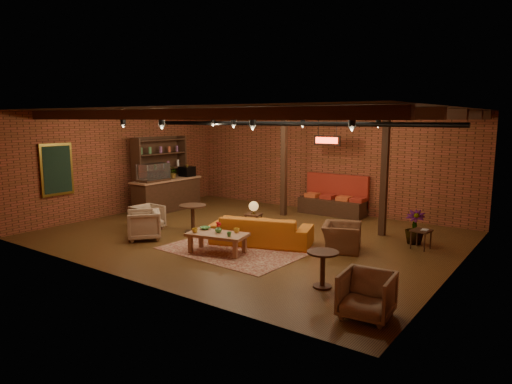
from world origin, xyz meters
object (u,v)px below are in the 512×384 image
Objects in this scene: round_table_left at (193,214)px; round_table_right at (323,263)px; armchair_b at (144,223)px; armchair_a at (148,216)px; armchair_right at (342,233)px; plant_tall at (417,194)px; side_table_book at (421,231)px; armchair_far at (367,293)px; sofa at (261,230)px; coffee_table at (217,235)px; side_table_lamp at (254,209)px.

round_table_left is 1.12× the size of round_table_right.
armchair_b is (-0.53, -1.21, -0.10)m from round_table_left.
armchair_right reaches higher than armchair_a.
armchair_right is 2.11m from plant_tall.
armchair_b is at bearing -151.62° from side_table_book.
plant_tall is (-0.67, 4.62, 0.83)m from armchair_far.
armchair_far reaches higher than round_table_right.
sofa is 2.51× the size of armchair_right.
sofa is 3.71m from side_table_book.
armchair_right is 1.43× the size of round_table_right.
armchair_far is at bearing -84.46° from side_table_book.
armchair_far is 4.74m from plant_tall.
side_table_book is at bearing 39.76° from coffee_table.
armchair_a is 5.98m from round_table_right.
side_table_book is at bearing -70.72° from armchair_right.
armchair_a is at bearing 169.13° from coffee_table.
round_table_right is (2.91, -0.51, 0.04)m from coffee_table.
round_table_right is at bearing -18.52° from round_table_left.
armchair_far is at bearing -21.62° from round_table_left.
side_table_book is at bearing 67.91° from armchair_b.
plant_tall reaches higher than round_table_right.
coffee_table is 1.86× the size of armchair_far.
side_table_lamp is (-0.50, 2.08, 0.22)m from coffee_table.
coffee_table is at bearing 109.98° from armchair_right.
coffee_table is 1.53× the size of armchair_right.
plant_tall is (5.63, 3.54, 0.82)m from armchair_b.
armchair_b reaches higher than round_table_right.
side_table_lamp is 1.02× the size of armchair_b.
plant_tall is at bearing 45.14° from coffee_table.
side_table_lamp reaches higher than armchair_far.
sofa is at bearing -76.17° from armchair_a.
plant_tall is at bearing 92.71° from armchair_far.
side_table_lamp is 0.86× the size of armchair_right.
round_table_left is 0.93× the size of armchair_b.
round_table_left reaches higher than side_table_book.
side_table_book is at bearing 12.74° from side_table_lamp.
armchair_b is at bearing -147.79° from plant_tall.
side_table_lamp reaches higher than side_table_book.
side_table_lamp reaches higher than armchair_b.
sofa is 3.60× the size of round_table_right.
plant_tall is at bearing -57.47° from armchair_right.
armchair_b reaches higher than round_table_left.
armchair_right is at bearing 107.48° from round_table_right.
side_table_lamp is 1.05× the size of armchair_far.
sofa is 3.21× the size of round_table_left.
side_table_lamp is 2.69m from armchair_right.
plant_tall is (3.36, 3.38, 0.81)m from coffee_table.
side_table_book is at bearing -169.08° from sofa.
plant_tall reaches higher than coffee_table.
armchair_a reaches higher than coffee_table.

